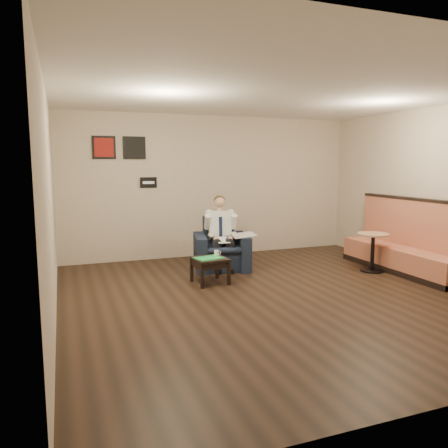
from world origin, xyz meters
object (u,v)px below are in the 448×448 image
object	(u,v)px
armchair	(221,244)
side_table	(210,271)
seated_man	(222,235)
banquette	(402,236)
green_folder	(209,258)
smartphone	(209,256)
cafe_table	(372,252)
coffee_mug	(217,253)

from	to	relation	value
armchair	side_table	xyz separation A→B (m)	(-0.50, -0.85, -0.25)
seated_man	banquette	xyz separation A→B (m)	(2.87, -1.17, 0.01)
seated_man	green_folder	world-z (taller)	seated_man
banquette	armchair	bearing A→B (deg)	155.60
armchair	smartphone	world-z (taller)	armchair
green_folder	cafe_table	bearing A→B (deg)	-4.66
side_table	cafe_table	xyz separation A→B (m)	(2.89, -0.26, 0.13)
side_table	coffee_mug	bearing A→B (deg)	38.33
coffee_mug	cafe_table	size ratio (longest dim) A/B	0.13
banquette	seated_man	bearing A→B (deg)	157.73
coffee_mug	smartphone	world-z (taller)	coffee_mug
green_folder	coffee_mug	xyz separation A→B (m)	(0.18, 0.14, 0.04)
seated_man	side_table	size ratio (longest dim) A/B	2.48
side_table	seated_man	bearing A→B (deg)	57.16
cafe_table	side_table	bearing A→B (deg)	174.90
coffee_mug	banquette	distance (m)	3.24
armchair	seated_man	world-z (taller)	seated_man
seated_man	side_table	bearing A→B (deg)	-110.47
green_folder	banquette	distance (m)	3.40
coffee_mug	armchair	bearing A→B (deg)	64.52
seated_man	banquette	bearing A→B (deg)	-9.90
armchair	green_folder	distance (m)	1.02
armchair	seated_man	size ratio (longest dim) A/B	0.75
armchair	green_folder	world-z (taller)	armchair
cafe_table	banquette	bearing A→B (deg)	-21.03
green_folder	smartphone	size ratio (longest dim) A/B	3.21
armchair	cafe_table	bearing A→B (deg)	-12.65
banquette	cafe_table	bearing A→B (deg)	158.97
side_table	cafe_table	distance (m)	2.90
seated_man	smartphone	distance (m)	0.77
seated_man	smartphone	size ratio (longest dim) A/B	9.74
coffee_mug	banquette	xyz separation A→B (m)	(3.19, -0.55, 0.18)
armchair	coffee_mug	xyz separation A→B (m)	(-0.35, -0.73, -0.00)
green_folder	banquette	bearing A→B (deg)	-6.99
seated_man	coffee_mug	distance (m)	0.72
armchair	cafe_table	world-z (taller)	armchair
banquette	smartphone	bearing A→B (deg)	170.04
armchair	green_folder	bearing A→B (deg)	-108.76
seated_man	smartphone	bearing A→B (deg)	-114.50
seated_man	coffee_mug	bearing A→B (deg)	-105.29
banquette	coffee_mug	bearing A→B (deg)	170.14
banquette	cafe_table	xyz separation A→B (m)	(-0.46, 0.18, -0.29)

